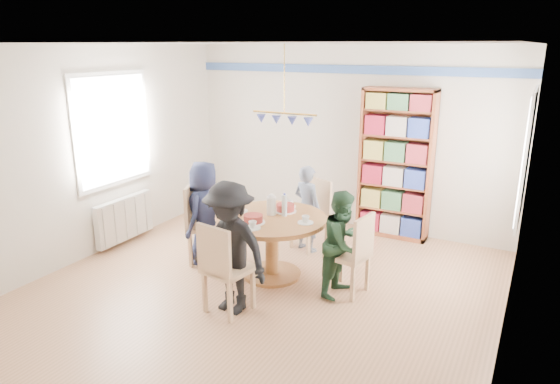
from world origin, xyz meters
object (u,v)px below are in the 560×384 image
Objects in this scene: radiator at (125,219)px; bookshelf at (396,166)px; chair_right at (354,251)px; chair_near at (222,265)px; chair_far at (314,211)px; person_far at (307,208)px; dining_table at (272,232)px; person_right at (343,243)px; person_near at (230,248)px; chair_left at (201,220)px; person_left at (205,213)px.

bookshelf reaches higher than radiator.
bookshelf reaches higher than chair_right.
chair_right is at bearing 45.23° from chair_near.
person_far reaches higher than chair_far.
person_right is (0.90, -0.02, 0.04)m from dining_table.
radiator is 0.71× the size of person_near.
chair_right is 1.34m from person_far.
chair_left is at bearing -0.60° from radiator.
radiator is 3.37m from chair_right.
chair_far is 0.81× the size of person_far.
chair_near is (-0.01, -1.01, -0.01)m from dining_table.
bookshelf is (3.24, 2.04, 0.70)m from radiator.
radiator is at bearing 96.12° from person_right.
chair_far is 1.37m from bookshelf.
person_near reaches higher than chair_far.
chair_far is at bearing 43.69° from person_right.
chair_left is at bearing 146.85° from person_near.
chair_right is 0.15m from person_right.
radiator is at bearing 166.69° from person_near.
person_near is (-0.01, -1.84, 0.11)m from person_far.
person_near is (-0.05, -1.97, 0.18)m from chair_far.
person_near is at bearing 41.12° from person_left.
dining_table is at bearing 2.99° from chair_left.
person_far is at bearing -128.82° from bookshelf.
person_left is at bearing 133.48° from chair_near.
chair_left is 0.73× the size of person_near.
person_left reaches higher than chair_right.
person_left is at bearing 96.13° from person_right.
chair_far is at bearing 132.83° from chair_right.
person_near is (-0.89, -0.89, 0.10)m from person_right.
person_near reaches higher than person_far.
chair_far is 0.96× the size of chair_near.
chair_right is (2.02, 0.08, -0.04)m from chair_left.
radiator is 0.84× the size of person_right.
person_left is 1.85m from person_right.
chair_left reaches higher than chair_right.
chair_far is (0.07, 1.06, -0.03)m from dining_table.
person_far is (0.03, 0.92, 0.03)m from dining_table.
radiator is 0.85× the size of person_far.
dining_table is (2.34, 0.04, 0.21)m from radiator.
chair_near is 3.19m from bookshelf.
person_near reaches higher than chair_left.
person_far is (1.03, 0.98, 0.03)m from chair_left.
person_left is at bearing -178.07° from dining_table.
chair_left is 1.54m from chair_far.
bookshelf reaches higher than person_far.
bookshelf is at bearing 5.97° from person_right.
chair_left is at bearing 59.62° from person_far.
person_left is at bearing -132.83° from chair_far.
chair_left is at bearing -132.78° from bookshelf.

